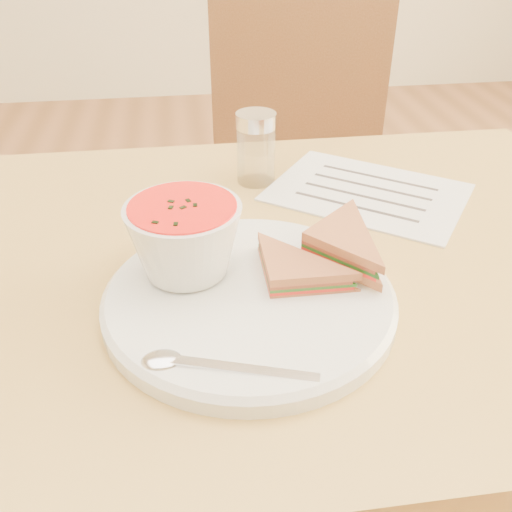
{
  "coord_description": "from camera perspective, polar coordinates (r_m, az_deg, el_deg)",
  "views": [
    {
      "loc": [
        -0.09,
        -0.58,
        1.13
      ],
      "look_at": [
        -0.03,
        -0.08,
        0.8
      ],
      "focal_mm": 40.0,
      "sensor_mm": 36.0,
      "label": 1
    }
  ],
  "objects": [
    {
      "name": "sandwich_half_b",
      "position": [
        0.63,
        4.54,
        1.11
      ],
      "size": [
        0.15,
        0.15,
        0.03
      ],
      "primitive_type": null,
      "rotation": [
        0.0,
        0.0,
        -0.84
      ],
      "color": "#C27144",
      "rests_on": "plate"
    },
    {
      "name": "dining_table",
      "position": [
        0.96,
        0.86,
        -18.73
      ],
      "size": [
        1.0,
        0.7,
        0.75
      ],
      "primitive_type": null,
      "color": "olive",
      "rests_on": "floor"
    },
    {
      "name": "chair_far",
      "position": [
        1.34,
        2.4,
        4.21
      ],
      "size": [
        0.55,
        0.55,
        0.95
      ],
      "primitive_type": null,
      "rotation": [
        0.0,
        0.0,
        2.77
      ],
      "color": "brown",
      "rests_on": "floor"
    },
    {
      "name": "soup_bowl",
      "position": [
        0.61,
        -7.11,
        1.36
      ],
      "size": [
        0.15,
        0.15,
        0.09
      ],
      "primitive_type": null,
      "rotation": [
        0.0,
        0.0,
        -0.2
      ],
      "color": "white",
      "rests_on": "plate"
    },
    {
      "name": "spoon",
      "position": [
        0.51,
        -3.49,
        -11.03
      ],
      "size": [
        0.19,
        0.09,
        0.01
      ],
      "primitive_type": null,
      "rotation": [
        0.0,
        0.0,
        -0.29
      ],
      "color": "silver",
      "rests_on": "plate"
    },
    {
      "name": "sandwich_half_a",
      "position": [
        0.58,
        1.42,
        -3.65
      ],
      "size": [
        0.1,
        0.1,
        0.03
      ],
      "primitive_type": null,
      "rotation": [
        0.0,
        0.0,
        -0.01
      ],
      "color": "#C27144",
      "rests_on": "plate"
    },
    {
      "name": "paper_menu",
      "position": [
        0.85,
        11.07,
        6.26
      ],
      "size": [
        0.33,
        0.32,
        0.0
      ],
      "primitive_type": null,
      "rotation": [
        0.0,
        0.0,
        -0.63
      ],
      "color": "white",
      "rests_on": "dining_table"
    },
    {
      "name": "condiment_shaker",
      "position": [
        0.85,
        -0.0,
        10.72
      ],
      "size": [
        0.07,
        0.07,
        0.11
      ],
      "primitive_type": null,
      "rotation": [
        0.0,
        0.0,
        0.24
      ],
      "color": "silver",
      "rests_on": "dining_table"
    },
    {
      "name": "plate",
      "position": [
        0.61,
        -0.68,
        -4.41
      ],
      "size": [
        0.38,
        0.38,
        0.02
      ],
      "primitive_type": null,
      "rotation": [
        0.0,
        0.0,
        0.24
      ],
      "color": "white",
      "rests_on": "dining_table"
    }
  ]
}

